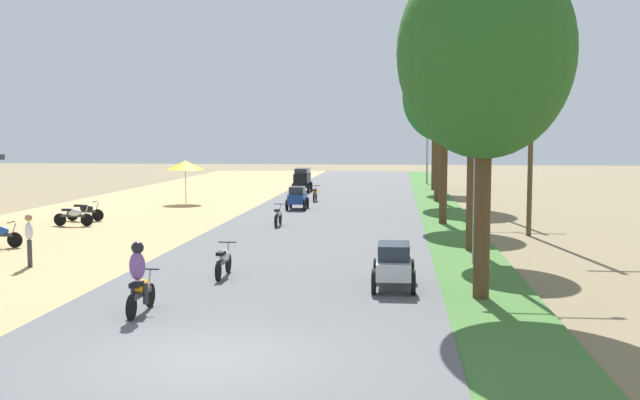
# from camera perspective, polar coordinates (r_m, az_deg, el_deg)

# --- Properties ---
(ground_plane) EXTENTS (180.00, 180.00, 0.00)m
(ground_plane) POSITION_cam_1_polar(r_m,az_deg,el_deg) (13.83, -8.54, -12.26)
(ground_plane) COLOR #7A6B4C
(road_strip) EXTENTS (9.00, 140.00, 0.08)m
(road_strip) POSITION_cam_1_polar(r_m,az_deg,el_deg) (13.82, -8.54, -12.10)
(road_strip) COLOR #565659
(road_strip) RESTS_ON ground
(median_strip) EXTENTS (2.40, 140.00, 0.06)m
(median_strip) POSITION_cam_1_polar(r_m,az_deg,el_deg) (13.62, 16.00, -12.54)
(median_strip) COLOR #3D6B2D
(median_strip) RESTS_ON ground
(parked_motorbike_fourth) EXTENTS (1.80, 0.54, 0.94)m
(parked_motorbike_fourth) POSITION_cam_1_polar(r_m,az_deg,el_deg) (34.75, -18.29, -1.10)
(parked_motorbike_fourth) COLOR black
(parked_motorbike_fourth) RESTS_ON dirt_shoulder
(parked_motorbike_fifth) EXTENTS (1.80, 0.54, 0.94)m
(parked_motorbike_fifth) POSITION_cam_1_polar(r_m,az_deg,el_deg) (36.62, -17.49, -0.77)
(parked_motorbike_fifth) COLOR black
(parked_motorbike_fifth) RESTS_ON dirt_shoulder
(vendor_umbrella) EXTENTS (2.20, 2.20, 2.52)m
(vendor_umbrella) POSITION_cam_1_polar(r_m,az_deg,el_deg) (44.65, -10.25, 2.63)
(vendor_umbrella) COLOR #99999E
(vendor_umbrella) RESTS_ON dirt_shoulder
(pedestrian_on_shoulder) EXTENTS (0.38, 0.43, 1.62)m
(pedestrian_on_shoulder) POSITION_cam_1_polar(r_m,az_deg,el_deg) (24.47, -21.34, -2.68)
(pedestrian_on_shoulder) COLOR #33333D
(pedestrian_on_shoulder) RESTS_ON dirt_shoulder
(median_tree_nearest) EXTENTS (4.28, 4.28, 8.60)m
(median_tree_nearest) POSITION_cam_1_polar(r_m,az_deg,el_deg) (18.74, 12.52, 10.89)
(median_tree_nearest) COLOR #4C351E
(median_tree_nearest) RESTS_ON median_strip
(median_tree_second) EXTENTS (3.07, 3.07, 7.48)m
(median_tree_second) POSITION_cam_1_polar(r_m,az_deg,el_deg) (26.46, 11.59, 8.59)
(median_tree_second) COLOR #4C351E
(median_tree_second) RESTS_ON median_strip
(median_tree_third) EXTENTS (3.78, 3.78, 7.83)m
(median_tree_third) POSITION_cam_1_polar(r_m,az_deg,el_deg) (34.34, 9.49, 7.77)
(median_tree_third) COLOR #4C351E
(median_tree_third) RESTS_ON median_strip
(median_tree_fourth) EXTENTS (4.54, 4.54, 11.19)m
(median_tree_fourth) POSITION_cam_1_polar(r_m,az_deg,el_deg) (46.01, 9.04, 10.18)
(median_tree_fourth) COLOR #4C351E
(median_tree_fourth) RESTS_ON median_strip
(median_tree_fifth) EXTENTS (3.70, 3.70, 9.89)m
(median_tree_fifth) POSITION_cam_1_polar(r_m,az_deg,el_deg) (55.50, 8.73, 8.75)
(median_tree_fifth) COLOR #4C351E
(median_tree_fifth) RESTS_ON median_strip
(streetlamp_near) EXTENTS (3.16, 0.20, 7.57)m
(streetlamp_near) POSITION_cam_1_polar(r_m,az_deg,el_deg) (23.76, 11.91, 5.73)
(streetlamp_near) COLOR gray
(streetlamp_near) RESTS_ON median_strip
(streetlamp_mid) EXTENTS (3.16, 0.20, 8.29)m
(streetlamp_mid) POSITION_cam_1_polar(r_m,az_deg,el_deg) (39.21, 9.55, 5.98)
(streetlamp_mid) COLOR gray
(streetlamp_mid) RESTS_ON median_strip
(streetlamp_far) EXTENTS (3.16, 0.20, 7.85)m
(streetlamp_far) POSITION_cam_1_polar(r_m,az_deg,el_deg) (61.98, 8.21, 5.41)
(streetlamp_far) COLOR gray
(streetlamp_far) RESTS_ON median_strip
(utility_pole_near) EXTENTS (1.80, 0.20, 9.92)m
(utility_pole_near) POSITION_cam_1_polar(r_m,az_deg,el_deg) (40.22, 12.62, 6.40)
(utility_pole_near) COLOR brown
(utility_pole_near) RESTS_ON ground
(utility_pole_far) EXTENTS (1.80, 0.20, 9.22)m
(utility_pole_far) POSITION_cam_1_polar(r_m,az_deg,el_deg) (31.23, 15.85, 6.12)
(utility_pole_far) COLOR brown
(utility_pole_far) RESTS_ON ground
(car_sedan_silver) EXTENTS (1.10, 2.26, 1.19)m
(car_sedan_silver) POSITION_cam_1_polar(r_m,az_deg,el_deg) (19.67, 5.66, -4.82)
(car_sedan_silver) COLOR #B7BCC1
(car_sedan_silver) RESTS_ON road_strip
(car_hatchback_blue) EXTENTS (1.04, 2.00, 1.23)m
(car_hatchback_blue) POSITION_cam_1_polar(r_m,az_deg,el_deg) (40.25, -1.74, 0.23)
(car_hatchback_blue) COLOR navy
(car_hatchback_blue) RESTS_ON road_strip
(car_van_black) EXTENTS (1.19, 2.41, 1.67)m
(car_van_black) POSITION_cam_1_polar(r_m,az_deg,el_deg) (52.31, -1.37, 1.64)
(car_van_black) COLOR black
(car_van_black) RESTS_ON road_strip
(motorbike_foreground_rider) EXTENTS (0.54, 1.80, 1.66)m
(motorbike_foreground_rider) POSITION_cam_1_polar(r_m,az_deg,el_deg) (17.23, -13.62, -5.96)
(motorbike_foreground_rider) COLOR black
(motorbike_foreground_rider) RESTS_ON road_strip
(motorbike_ahead_second) EXTENTS (0.54, 1.80, 0.94)m
(motorbike_ahead_second) POSITION_cam_1_polar(r_m,az_deg,el_deg) (21.34, -7.38, -4.53)
(motorbike_ahead_second) COLOR black
(motorbike_ahead_second) RESTS_ON road_strip
(motorbike_ahead_third) EXTENTS (0.54, 1.80, 0.94)m
(motorbike_ahead_third) POSITION_cam_1_polar(r_m,az_deg,el_deg) (33.03, -3.21, -1.12)
(motorbike_ahead_third) COLOR black
(motorbike_ahead_third) RESTS_ON road_strip
(motorbike_ahead_fourth) EXTENTS (0.54, 1.80, 0.94)m
(motorbike_ahead_fourth) POSITION_cam_1_polar(r_m,az_deg,el_deg) (45.10, -0.38, 0.53)
(motorbike_ahead_fourth) COLOR black
(motorbike_ahead_fourth) RESTS_ON road_strip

